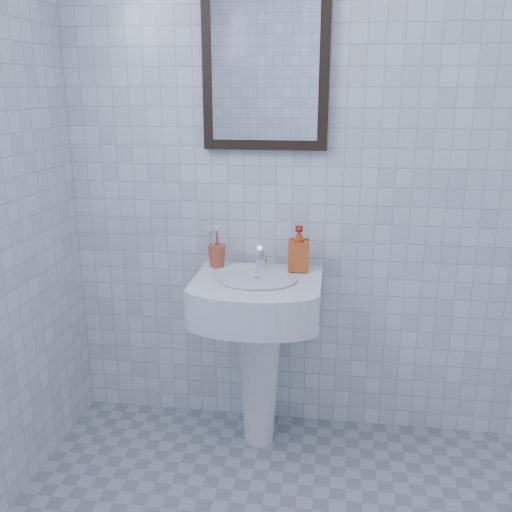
# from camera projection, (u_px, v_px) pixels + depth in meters

# --- Properties ---
(wall_back) EXTENTS (2.20, 0.02, 2.50)m
(wall_back) POSITION_uv_depth(u_px,v_px,m) (328.00, 148.00, 2.30)
(wall_back) COLOR silver
(wall_back) RESTS_ON ground
(washbasin) EXTENTS (0.50, 0.37, 0.77)m
(washbasin) POSITION_uv_depth(u_px,v_px,m) (258.00, 333.00, 2.33)
(washbasin) COLOR white
(washbasin) RESTS_ON ground
(faucet) EXTENTS (0.04, 0.10, 0.11)m
(faucet) POSITION_uv_depth(u_px,v_px,m) (261.00, 258.00, 2.34)
(faucet) COLOR silver
(faucet) RESTS_ON washbasin
(toothbrush_cup) EXTENTS (0.09, 0.09, 0.09)m
(toothbrush_cup) POSITION_uv_depth(u_px,v_px,m) (217.00, 256.00, 2.37)
(toothbrush_cup) COLOR #BD4F2F
(toothbrush_cup) RESTS_ON washbasin
(soap_dispenser) EXTENTS (0.09, 0.09, 0.18)m
(soap_dispenser) POSITION_uv_depth(u_px,v_px,m) (299.00, 248.00, 2.31)
(soap_dispenser) COLOR red
(soap_dispenser) RESTS_ON washbasin
(wall_mirror) EXTENTS (0.50, 0.04, 0.62)m
(wall_mirror) POSITION_uv_depth(u_px,v_px,m) (265.00, 70.00, 2.23)
(wall_mirror) COLOR black
(wall_mirror) RESTS_ON wall_back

